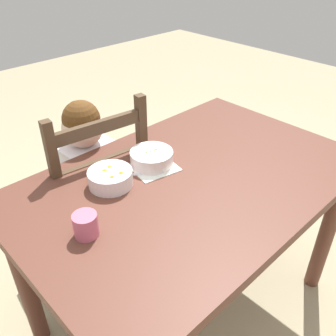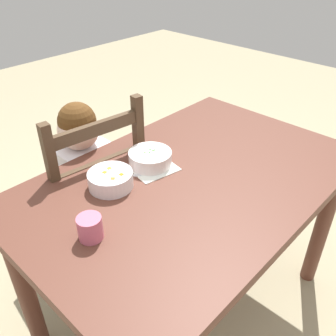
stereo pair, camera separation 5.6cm
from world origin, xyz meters
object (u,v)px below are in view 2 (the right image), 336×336
at_px(child_figure, 88,174).
at_px(bowl_of_peas, 150,158).
at_px(dining_table, 190,201).
at_px(drinking_cup, 90,228).
at_px(dining_chair, 91,204).
at_px(spoon, 115,175).
at_px(bowl_of_carrots, 111,179).

distance_m(child_figure, bowl_of_peas, 0.35).
bearing_deg(bowl_of_peas, child_figure, 108.36).
relative_size(dining_table, drinking_cup, 17.38).
relative_size(dining_chair, spoon, 8.61).
height_order(bowl_of_peas, drinking_cup, drinking_cup).
height_order(dining_chair, spoon, dining_chair).
distance_m(bowl_of_peas, bowl_of_carrots, 0.19).
relative_size(dining_chair, bowl_of_peas, 5.93).
height_order(spoon, drinking_cup, drinking_cup).
bearing_deg(spoon, dining_table, -47.67).
distance_m(dining_table, bowl_of_carrots, 0.33).
bearing_deg(dining_chair, child_figure, -26.44).
bearing_deg(dining_chair, spoon, -98.55).
height_order(dining_chair, bowl_of_carrots, dining_chair).
bearing_deg(spoon, drinking_cup, -142.72).
bearing_deg(bowl_of_carrots, child_figure, 71.65).
relative_size(dining_chair, child_figure, 1.03).
bearing_deg(bowl_of_carrots, dining_table, -35.02).
height_order(dining_chair, child_figure, dining_chair).
relative_size(bowl_of_peas, spoon, 1.45).
xyz_separation_m(child_figure, spoon, (-0.05, -0.25, 0.14)).
distance_m(child_figure, spoon, 0.29).
bearing_deg(bowl_of_carrots, bowl_of_peas, 0.01).
bearing_deg(drinking_cup, bowl_of_carrots, 37.47).
distance_m(dining_table, drinking_cup, 0.47).
relative_size(spoon, drinking_cup, 1.53).
height_order(dining_table, bowl_of_carrots, bowl_of_carrots).
distance_m(spoon, drinking_cup, 0.32).
height_order(dining_table, drinking_cup, drinking_cup).
xyz_separation_m(dining_chair, drinking_cup, (-0.29, -0.45, 0.34)).
distance_m(dining_table, spoon, 0.30).
xyz_separation_m(dining_table, drinking_cup, (-0.44, 0.01, 0.15)).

